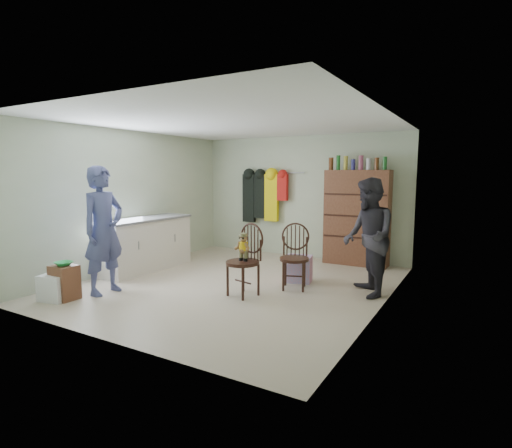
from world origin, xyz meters
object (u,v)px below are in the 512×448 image
Objects in this scene: chair_front at (245,254)px; chair_far at (295,254)px; counter at (145,244)px; dresser at (357,217)px.

chair_far is (0.46, 0.68, -0.06)m from chair_front.
chair_far reaches higher than counter.
chair_front is 2.85m from dresser.
counter is at bearing 165.82° from chair_far.
chair_front is at bearing -9.93° from counter.
chair_far is at bearing 69.49° from chair_front.
counter is 1.80× the size of chair_front.
chair_front reaches higher than chair_far.
chair_front is at bearing -143.42° from chair_far.
counter is at bearing -176.55° from chair_front.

